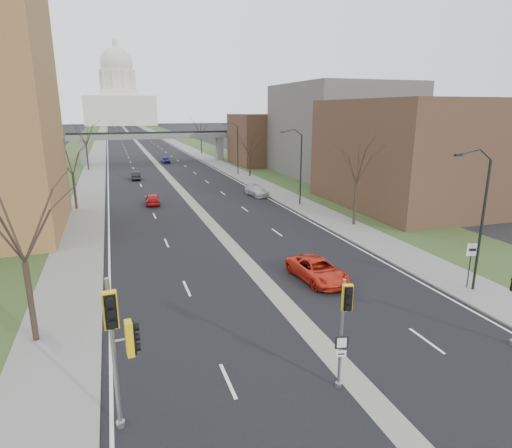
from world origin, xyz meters
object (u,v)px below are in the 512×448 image
signal_pole_left (119,334)px  speed_limit_sign (471,257)px  car_right_far (166,160)px  car_left_near (153,199)px  car_right_near (317,270)px  car_left_far (136,176)px  signal_pole_median (345,317)px  car_right_mid (257,191)px

signal_pole_left → speed_limit_sign: size_ratio=1.96×
car_right_far → car_left_near: bearing=-103.0°
car_right_near → car_left_far: bearing=95.4°
signal_pole_left → car_left_far: (3.70, 57.32, -3.05)m
car_right_near → car_right_far: (-1.43, 68.28, -0.08)m
car_right_far → speed_limit_sign: bearing=-86.3°
car_left_near → car_right_far: (6.60, 41.10, -0.03)m
signal_pole_left → signal_pole_median: 8.21m
car_left_near → car_right_mid: 13.43m
car_left_near → car_left_far: (-0.76, 19.96, -0.02)m
signal_pole_left → speed_limit_sign: 21.60m
car_left_far → car_right_mid: size_ratio=0.85×
speed_limit_sign → car_left_far: 54.23m
signal_pole_median → car_left_near: 38.16m
car_right_near → signal_pole_left: bearing=-146.0°
car_left_near → signal_pole_left: bearing=86.4°
signal_pole_median → speed_limit_sign: (12.55, 6.38, -1.16)m
speed_limit_sign → car_right_near: size_ratio=0.56×
signal_pole_left → car_right_far: (11.07, 78.45, -3.07)m
signal_pole_left → signal_pole_median: bearing=-8.4°
speed_limit_sign → car_right_mid: speed_limit_sign is taller
car_right_near → car_right_mid: 28.80m
signal_pole_median → speed_limit_sign: signal_pole_median is taller
signal_pole_median → car_right_mid: signal_pole_median is taller
car_left_far → car_right_far: (7.37, 21.14, -0.01)m
car_right_near → car_right_mid: (5.35, 28.30, -0.04)m
signal_pole_median → car_left_far: size_ratio=1.18×
signal_pole_left → car_left_far: size_ratio=1.43×
car_left_far → car_right_mid: (14.15, -18.84, 0.03)m
signal_pole_median → car_right_far: size_ratio=1.25×
car_right_mid → car_right_far: bearing=92.8°
signal_pole_left → car_right_mid: signal_pole_left is taller
signal_pole_left → car_right_near: 16.39m
car_left_near → car_right_near: size_ratio=0.76×
signal_pole_median → signal_pole_left: bearing=-170.2°
car_left_near → car_right_near: 28.34m
speed_limit_sign → car_right_far: 73.26m
car_right_mid → car_left_near: bearing=178.0°
car_left_near → car_right_far: 41.62m
car_left_near → car_left_far: size_ratio=1.00×
speed_limit_sign → car_right_near: (-8.24, 4.33, -1.39)m
speed_limit_sign → car_right_near: bearing=171.2°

